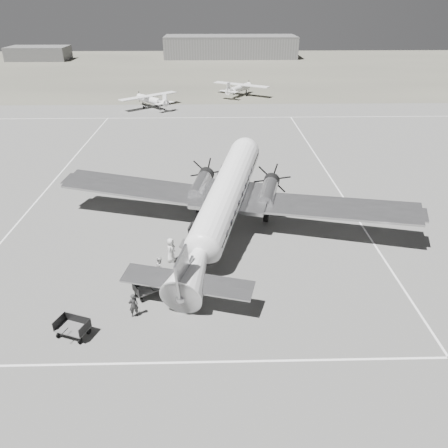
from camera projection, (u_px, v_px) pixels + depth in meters
The scene contains 16 objects.
ground at pixel (224, 236), 36.06m from camera, with size 260.00×260.00×0.00m, color slate.
taxi_line_near at pixel (230, 362), 23.64m from camera, with size 60.00×0.15×0.01m, color white.
taxi_line_right at pixel (368, 234), 36.31m from camera, with size 0.15×80.00×0.01m, color white.
taxi_line_left at pixel (46, 191), 44.53m from camera, with size 0.15×60.00×0.01m, color white.
taxi_line_horizon at pixel (218, 118), 71.51m from camera, with size 90.00×0.15×0.01m, color white.
grass_infield at pixel (216, 69), 120.27m from camera, with size 260.00×90.00×0.01m, color #656355.
hangar_main at pixel (230, 47), 141.02m from camera, with size 42.00×14.00×6.60m.
shed_secondary at pixel (39, 53), 135.89m from camera, with size 18.00×10.00×4.00m, color #555555.
dc3_airliner at pixel (223, 204), 34.65m from camera, with size 31.08×21.57×5.92m, color #B8B8BB, non-canonical shape.
light_plane_left at pixel (151, 101), 77.37m from camera, with size 11.47×9.31×2.38m, color white, non-canonical shape.
light_plane_right at pixel (240, 89), 86.84m from camera, with size 12.00×9.73×2.49m, color white, non-canonical shape.
baggage_cart_near at pixel (148, 288), 28.71m from camera, with size 1.87×1.32×1.06m, color #555555, non-canonical shape.
baggage_cart_far at pixel (73, 328), 25.23m from camera, with size 1.93×1.36×1.09m, color #555555, non-canonical shape.
ground_crew at pixel (133, 305), 26.68m from camera, with size 0.60×0.39×1.64m, color #2E2E2E.
ramp_agent at pixel (160, 267), 30.46m from camera, with size 0.79×0.62×1.63m, color silver.
passenger at pixel (171, 250), 32.23m from camera, with size 0.93×0.61×1.91m, color silver.
Camera 1 is at (-0.76, -31.50, 17.56)m, focal length 35.00 mm.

